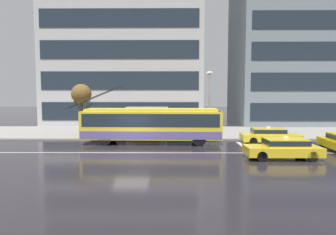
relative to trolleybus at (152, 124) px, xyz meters
name	(u,v)px	position (x,y,z in m)	size (l,w,h in m)	color
ground_plane	(131,149)	(-1.35, -2.72, -1.57)	(160.00, 160.00, 0.00)	#252127
sidewalk_slab	(143,132)	(-1.35, 6.60, -1.50)	(80.00, 10.00, 0.14)	gray
crosswalk_stripe_edge_near	(245,147)	(7.18, -1.56, -1.56)	(0.44, 4.40, 0.01)	beige
crosswalk_stripe_inner_a	(257,147)	(8.08, -1.56, -1.56)	(0.44, 4.40, 0.01)	beige
crosswalk_stripe_center	(269,147)	(8.98, -1.56, -1.56)	(0.44, 4.40, 0.01)	beige
crosswalk_stripe_inner_b	(281,147)	(9.88, -1.56, -1.56)	(0.44, 4.40, 0.01)	beige
crosswalk_stripe_edge_far	(293,147)	(10.78, -1.56, -1.56)	(0.44, 4.40, 0.01)	beige
lane_centre_line	(129,153)	(-1.35, -3.92, -1.56)	(72.00, 0.14, 0.01)	silver
trolleybus	(152,124)	(0.00, 0.00, 0.00)	(12.52, 2.86, 4.77)	yellow
taxi_oncoming_far	(283,148)	(8.46, -5.73, -0.86)	(4.50, 1.76, 1.39)	yellow
taxi_ahead_of_bus	(269,135)	(9.51, -0.10, -0.86)	(4.71, 1.99, 1.39)	yellow
bus_shelter	(147,114)	(-0.69, 3.97, 0.52)	(3.90, 1.54, 2.66)	gray
pedestrian_at_shelter	(195,125)	(3.90, 4.21, -0.47)	(0.48, 0.48, 1.62)	brown
pedestrian_approaching_curb	(105,117)	(-4.80, 4.47, 0.21)	(1.14, 1.14, 2.01)	#24214F
street_lamp	(209,98)	(4.98, 2.58, 2.10)	(0.60, 0.32, 5.88)	gray
street_tree_bare	(81,95)	(-6.94, 4.13, 2.39)	(2.00, 2.04, 4.83)	brown
office_tower_corner_left	(127,43)	(-4.51, 17.52, 9.61)	(20.28, 12.92, 22.33)	#B3B1B2
office_tower_corner_right	(320,43)	(21.38, 15.96, 9.30)	(22.62, 10.77, 21.71)	gray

